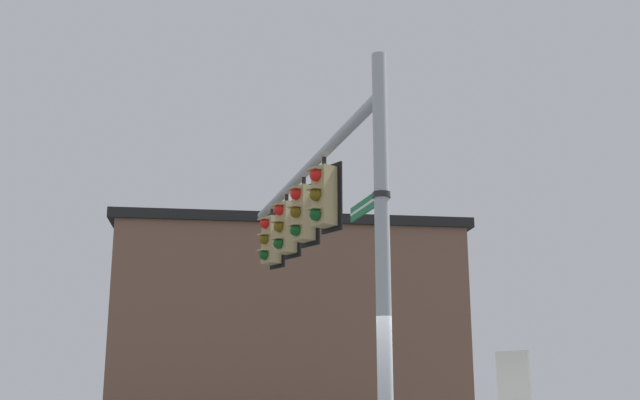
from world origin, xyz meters
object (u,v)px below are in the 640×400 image
traffic_light_nearest_pole (323,196)px  street_name_sign (371,203)px  traffic_light_mid_outer (286,227)px  traffic_light_arm_end (271,240)px  traffic_light_mid_inner (303,213)px

traffic_light_nearest_pole → street_name_sign: bearing=158.1°
traffic_light_mid_outer → street_name_sign: traffic_light_mid_outer is taller
traffic_light_nearest_pole → traffic_light_arm_end: (3.75, -1.54, 0.00)m
street_name_sign → traffic_light_mid_outer: bearing=-22.1°
traffic_light_nearest_pole → traffic_light_mid_outer: size_ratio=1.00×
traffic_light_mid_inner → traffic_light_mid_outer: (1.25, -0.51, 0.00)m
traffic_light_mid_inner → traffic_light_mid_outer: 1.35m
traffic_light_mid_outer → street_name_sign: (-4.64, 1.89, -0.67)m
traffic_light_mid_outer → street_name_sign: 5.05m
traffic_light_nearest_pole → street_name_sign: traffic_light_nearest_pole is taller
traffic_light_arm_end → street_name_sign: size_ratio=0.99×
traffic_light_mid_inner → traffic_light_mid_outer: size_ratio=1.00×
traffic_light_mid_inner → street_name_sign: bearing=157.9°
traffic_light_nearest_pole → traffic_light_arm_end: 4.06m
traffic_light_nearest_pole → traffic_light_arm_end: size_ratio=1.00×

